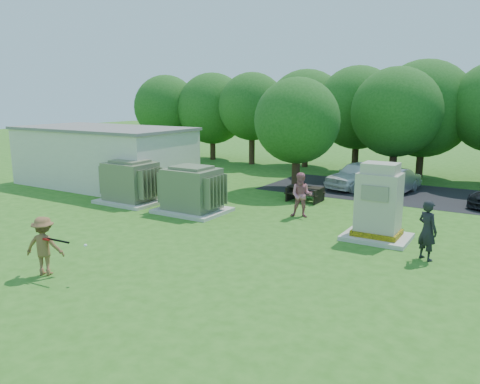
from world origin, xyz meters
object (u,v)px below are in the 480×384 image
Objects in this scene: generator_cabinet at (378,206)px; person_by_generator at (427,230)px; transformer_left at (131,183)px; picnic_table at (305,192)px; batter at (44,246)px; car_white at (358,175)px; car_silver_a at (394,180)px; transformer_right at (192,191)px; person_at_picnic at (301,195)px.

person_by_generator is (1.92, -1.37, -0.26)m from generator_cabinet.
picnic_table is at bearing 33.33° from transformer_left.
batter is 0.39× the size of car_white.
picnic_table is at bearing 58.39° from car_silver_a.
car_white is (4.56, 9.29, -0.22)m from transformer_right.
person_by_generator is at bearing -168.47° from batter.
person_by_generator reaches higher than car_silver_a.
picnic_table is 0.88× the size of person_at_picnic.
batter is 0.90× the size of person_at_picnic.
picnic_table is (3.40, 4.67, -0.52)m from transformer_right.
generator_cabinet reaches higher than car_silver_a.
batter is 11.58m from person_by_generator.
generator_cabinet reaches higher than batter.
batter is 17.84m from car_white.
batter is at bearing 71.66° from person_by_generator.
car_white is at bearing -28.10° from person_by_generator.
person_at_picnic is 7.39m from car_silver_a.
transformer_right is 11.03m from car_silver_a.
transformer_right is 1.74× the size of batter.
car_silver_a is at bearing -37.16° from person_by_generator.
picnic_table is 0.98× the size of batter.
transformer_left is at bearing -86.82° from batter.
person_at_picnic is (4.51, 1.70, -0.01)m from transformer_right.
generator_cabinet is at bearing 1.90° from transformer_right.
picnic_table is at bearing -6.88° from person_by_generator.
person_by_generator is (6.65, -5.76, 0.51)m from picnic_table.
person_by_generator reaches higher than picnic_table.
picnic_table is (7.10, 4.67, -0.52)m from transformer_left.
car_white is 2.20m from car_silver_a.
generator_cabinet is at bearing -42.87° from picnic_table.
person_by_generator reaches higher than person_at_picnic.
car_white is at bearing 75.89° from picnic_table.
picnic_table is 0.39× the size of car_silver_a.
person_by_generator is 0.45× the size of car_silver_a.
transformer_left is 1.08× the size of generator_cabinet.
car_white is 1.02× the size of car_silver_a.
car_silver_a is at bearing 40.13° from transformer_left.
transformer_left reaches higher than person_by_generator.
transformer_right is 1.77× the size of picnic_table.
generator_cabinet is 1.65× the size of picnic_table.
car_white is at bearing -6.64° from car_silver_a.
car_white reaches higher than picnic_table.
person_at_picnic reaches higher than car_white.
transformer_left is 3.70m from transformer_right.
transformer_right is 1.56× the size of person_at_picnic.
person_at_picnic is at bearing 158.41° from generator_cabinet.
car_silver_a is at bearing -135.06° from batter.
transformer_left is at bearing -178.69° from generator_cabinet.
person_at_picnic is at bearing -136.30° from batter.
generator_cabinet is 11.13m from batter.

